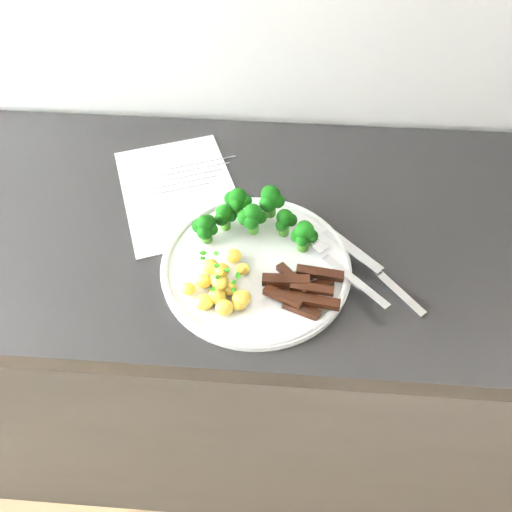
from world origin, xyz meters
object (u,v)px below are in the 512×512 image
object	(u,v)px
broccoli	(254,215)
beef_strips	(300,289)
recipe_paper	(179,190)
plate	(256,265)
counter	(272,349)
potatoes	(222,286)
knife	(385,281)
fork	(342,269)

from	to	relation	value
broccoli	beef_strips	size ratio (longest dim) A/B	1.63
recipe_paper	plate	xyz separation A→B (m)	(0.15, -0.17, 0.01)
counter	potatoes	xyz separation A→B (m)	(-0.08, -0.15, 0.45)
plate	beef_strips	bearing A→B (deg)	-36.47
counter	recipe_paper	bearing A→B (deg)	158.55
potatoes	knife	world-z (taller)	potatoes
recipe_paper	fork	size ratio (longest dim) A/B	2.08
counter	recipe_paper	size ratio (longest dim) A/B	6.84
broccoli	beef_strips	world-z (taller)	broccoli
counter	plate	bearing A→B (deg)	-107.27
recipe_paper	knife	distance (m)	0.40
plate	broccoli	distance (m)	0.08
potatoes	plate	bearing A→B (deg)	49.27
potatoes	fork	world-z (taller)	potatoes
counter	recipe_paper	distance (m)	0.47
recipe_paper	knife	world-z (taller)	knife
broccoli	knife	distance (m)	0.23
counter	potatoes	bearing A→B (deg)	-116.98
plate	beef_strips	world-z (taller)	beef_strips
plate	knife	bearing A→B (deg)	-4.84
plate	knife	world-z (taller)	knife
broccoli	knife	world-z (taller)	broccoli
potatoes	broccoli	bearing A→B (deg)	72.26
fork	knife	world-z (taller)	fork
potatoes	knife	bearing A→B (deg)	8.73
knife	recipe_paper	bearing A→B (deg)	152.14
recipe_paper	knife	bearing A→B (deg)	-27.86
knife	broccoli	bearing A→B (deg)	157.67
recipe_paper	fork	bearing A→B (deg)	-31.61
counter	knife	size ratio (longest dim) A/B	13.89
potatoes	knife	xyz separation A→B (m)	(0.25, 0.04, -0.01)
counter	fork	size ratio (longest dim) A/B	14.20
plate	knife	size ratio (longest dim) A/B	1.82
broccoli	beef_strips	distance (m)	0.15
plate	potatoes	xyz separation A→B (m)	(-0.05, -0.05, 0.01)
fork	counter	bearing A→B (deg)	134.70
broccoli	potatoes	world-z (taller)	broccoli
broccoli	fork	xyz separation A→B (m)	(0.14, -0.07, -0.03)
beef_strips	knife	world-z (taller)	beef_strips
broccoli	beef_strips	xyz separation A→B (m)	(0.08, -0.12, -0.03)
knife	fork	bearing A→B (deg)	171.18
counter	beef_strips	world-z (taller)	beef_strips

